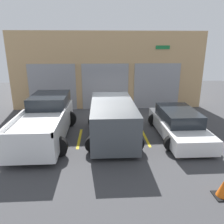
% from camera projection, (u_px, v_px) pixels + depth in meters
% --- Properties ---
extents(ground_plane, '(28.00, 28.00, 0.00)m').
position_uv_depth(ground_plane, '(111.00, 124.00, 11.98)').
color(ground_plane, '#3D3D3F').
extents(shophouse_building, '(12.63, 0.68, 4.98)m').
position_uv_depth(shophouse_building, '(108.00, 72.00, 14.38)').
color(shophouse_building, tan).
rests_on(shophouse_building, ground).
extents(pickup_truck, '(2.50, 5.24, 1.78)m').
position_uv_depth(pickup_truck, '(46.00, 120.00, 10.03)').
color(pickup_truck, white).
rests_on(pickup_truck, ground).
extents(sedan_white, '(2.15, 4.63, 1.29)m').
position_uv_depth(sedan_white, '(178.00, 124.00, 10.22)').
color(sedan_white, white).
rests_on(sedan_white, ground).
extents(sedan_side, '(2.38, 4.50, 1.70)m').
position_uv_depth(sedan_side, '(113.00, 119.00, 9.93)').
color(sedan_side, '#474C51').
rests_on(sedan_side, ground).
extents(parking_stripe_far_left, '(0.12, 2.20, 0.01)m').
position_uv_depth(parking_stripe_far_left, '(12.00, 140.00, 9.95)').
color(parking_stripe_far_left, gold).
rests_on(parking_stripe_far_left, ground).
extents(parking_stripe_left, '(0.12, 2.20, 0.01)m').
position_uv_depth(parking_stripe_left, '(80.00, 138.00, 10.11)').
color(parking_stripe_left, gold).
rests_on(parking_stripe_left, ground).
extents(parking_stripe_centre, '(0.12, 2.20, 0.01)m').
position_uv_depth(parking_stripe_centre, '(145.00, 137.00, 10.28)').
color(parking_stripe_centre, gold).
rests_on(parking_stripe_centre, ground).
extents(parking_stripe_right, '(0.12, 2.20, 0.01)m').
position_uv_depth(parking_stripe_right, '(209.00, 135.00, 10.45)').
color(parking_stripe_right, gold).
rests_on(parking_stripe_right, ground).
extents(traffic_cone, '(0.47, 0.47, 0.55)m').
position_uv_depth(traffic_cone, '(223.00, 189.00, 6.19)').
color(traffic_cone, black).
rests_on(traffic_cone, ground).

